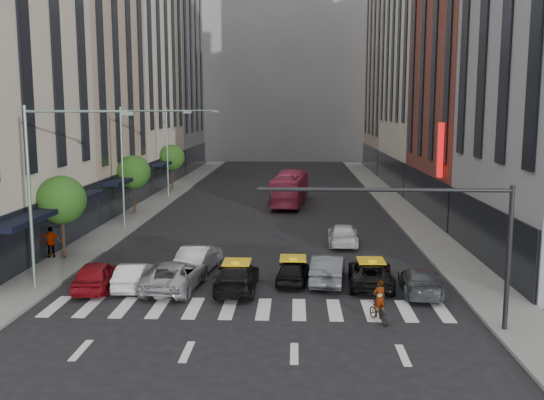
# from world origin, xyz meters

# --- Properties ---
(ground) EXTENTS (160.00, 160.00, 0.00)m
(ground) POSITION_xyz_m (0.00, 0.00, 0.00)
(ground) COLOR black
(ground) RESTS_ON ground
(sidewalk_left) EXTENTS (3.00, 96.00, 0.15)m
(sidewalk_left) POSITION_xyz_m (-11.50, 30.00, 0.07)
(sidewalk_left) COLOR slate
(sidewalk_left) RESTS_ON ground
(sidewalk_right) EXTENTS (3.00, 96.00, 0.15)m
(sidewalk_right) POSITION_xyz_m (11.50, 30.00, 0.07)
(sidewalk_right) COLOR slate
(sidewalk_right) RESTS_ON ground
(building_left_b) EXTENTS (8.00, 16.00, 24.00)m
(building_left_b) POSITION_xyz_m (-17.00, 28.00, 12.00)
(building_left_b) COLOR tan
(building_left_b) RESTS_ON ground
(building_left_c) EXTENTS (8.00, 20.00, 36.00)m
(building_left_c) POSITION_xyz_m (-17.00, 46.00, 18.00)
(building_left_c) COLOR beige
(building_left_c) RESTS_ON ground
(building_left_d) EXTENTS (8.00, 18.00, 30.00)m
(building_left_d) POSITION_xyz_m (-17.00, 65.00, 15.00)
(building_left_d) COLOR gray
(building_left_d) RESTS_ON ground
(building_right_b) EXTENTS (8.00, 18.00, 26.00)m
(building_right_b) POSITION_xyz_m (17.00, 27.00, 13.00)
(building_right_b) COLOR brown
(building_right_b) RESTS_ON ground
(building_right_c) EXTENTS (8.00, 20.00, 40.00)m
(building_right_c) POSITION_xyz_m (17.00, 46.00, 20.00)
(building_right_c) COLOR beige
(building_right_c) RESTS_ON ground
(building_right_d) EXTENTS (8.00, 18.00, 28.00)m
(building_right_d) POSITION_xyz_m (17.00, 65.00, 14.00)
(building_right_d) COLOR tan
(building_right_d) RESTS_ON ground
(building_far) EXTENTS (30.00, 10.00, 36.00)m
(building_far) POSITION_xyz_m (0.00, 85.00, 18.00)
(building_far) COLOR gray
(building_far) RESTS_ON ground
(tree_near) EXTENTS (2.88, 2.88, 4.95)m
(tree_near) POSITION_xyz_m (-11.80, 10.00, 3.65)
(tree_near) COLOR black
(tree_near) RESTS_ON sidewalk_left
(tree_mid) EXTENTS (2.88, 2.88, 4.95)m
(tree_mid) POSITION_xyz_m (-11.80, 26.00, 3.65)
(tree_mid) COLOR black
(tree_mid) RESTS_ON sidewalk_left
(tree_far) EXTENTS (2.88, 2.88, 4.95)m
(tree_far) POSITION_xyz_m (-11.80, 42.00, 3.65)
(tree_far) COLOR black
(tree_far) RESTS_ON sidewalk_left
(streetlamp_near) EXTENTS (5.38, 0.25, 9.00)m
(streetlamp_near) POSITION_xyz_m (-10.04, 4.00, 5.90)
(streetlamp_near) COLOR gray
(streetlamp_near) RESTS_ON sidewalk_left
(streetlamp_mid) EXTENTS (5.38, 0.25, 9.00)m
(streetlamp_mid) POSITION_xyz_m (-10.04, 20.00, 5.90)
(streetlamp_mid) COLOR gray
(streetlamp_mid) RESTS_ON sidewalk_left
(streetlamp_far) EXTENTS (5.38, 0.25, 9.00)m
(streetlamp_far) POSITION_xyz_m (-10.04, 36.00, 5.90)
(streetlamp_far) COLOR gray
(streetlamp_far) RESTS_ON sidewalk_left
(traffic_signal) EXTENTS (10.10, 0.20, 6.00)m
(traffic_signal) POSITION_xyz_m (7.69, -1.00, 4.47)
(traffic_signal) COLOR black
(traffic_signal) RESTS_ON ground
(liberty_sign) EXTENTS (0.30, 0.70, 4.00)m
(liberty_sign) POSITION_xyz_m (12.60, 20.00, 6.00)
(liberty_sign) COLOR red
(liberty_sign) RESTS_ON ground
(car_red) EXTENTS (2.07, 4.44, 1.47)m
(car_red) POSITION_xyz_m (-7.92, 4.19, 0.74)
(car_red) COLOR maroon
(car_red) RESTS_ON ground
(car_white_front) EXTENTS (1.49, 3.97, 1.29)m
(car_white_front) POSITION_xyz_m (-6.12, 4.52, 0.65)
(car_white_front) COLOR #BDBDBD
(car_white_front) RESTS_ON ground
(car_silver) EXTENTS (2.91, 5.40, 1.44)m
(car_silver) POSITION_xyz_m (-3.99, 4.38, 0.72)
(car_silver) COLOR #A8A9AD
(car_silver) RESTS_ON ground
(taxi_left) EXTENTS (2.01, 4.95, 1.44)m
(taxi_left) POSITION_xyz_m (-0.88, 4.30, 0.72)
(taxi_left) COLOR black
(taxi_left) RESTS_ON ground
(taxi_center) EXTENTS (1.92, 3.95, 1.30)m
(taxi_center) POSITION_xyz_m (1.90, 5.75, 0.65)
(taxi_center) COLOR black
(taxi_center) RESTS_ON ground
(car_grey_mid) EXTENTS (2.12, 4.77, 1.52)m
(car_grey_mid) POSITION_xyz_m (3.72, 5.87, 0.76)
(car_grey_mid) COLOR #43474C
(car_grey_mid) RESTS_ON ground
(taxi_right) EXTENTS (2.50, 4.87, 1.32)m
(taxi_right) POSITION_xyz_m (5.87, 5.34, 0.66)
(taxi_right) COLOR black
(taxi_right) RESTS_ON ground
(car_grey_curb) EXTENTS (2.16, 4.64, 1.31)m
(car_grey_curb) POSITION_xyz_m (8.13, 4.13, 0.65)
(car_grey_curb) COLOR #414549
(car_grey_curb) RESTS_ON ground
(car_row2_left) EXTENTS (2.17, 4.79, 1.52)m
(car_row2_left) POSITION_xyz_m (-3.35, 7.84, 0.76)
(car_row2_left) COLOR #A1A0A5
(car_row2_left) RESTS_ON ground
(car_row2_right) EXTENTS (2.16, 4.85, 1.38)m
(car_row2_right) POSITION_xyz_m (5.18, 14.90, 0.69)
(car_row2_right) COLOR silver
(car_row2_right) RESTS_ON ground
(bus) EXTENTS (3.63, 11.14, 3.05)m
(bus) POSITION_xyz_m (1.46, 32.17, 1.52)
(bus) COLOR #D03D65
(bus) RESTS_ON ground
(motorcycle) EXTENTS (1.11, 1.66, 0.83)m
(motorcycle) POSITION_xyz_m (5.57, -0.01, 0.41)
(motorcycle) COLOR black
(motorcycle) RESTS_ON ground
(rider) EXTENTS (0.69, 0.58, 1.61)m
(rider) POSITION_xyz_m (5.57, -0.01, 1.63)
(rider) COLOR gray
(rider) RESTS_ON motorcycle
(pedestrian_far) EXTENTS (1.16, 0.70, 1.86)m
(pedestrian_far) POSITION_xyz_m (-12.60, 10.08, 1.08)
(pedestrian_far) COLOR gray
(pedestrian_far) RESTS_ON sidewalk_left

